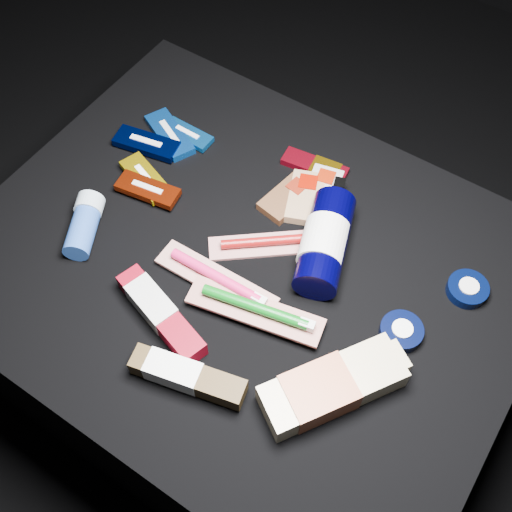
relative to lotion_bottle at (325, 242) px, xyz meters
The scene contains 21 objects.
ground 0.46m from the lotion_bottle, 139.37° to the right, with size 3.00×3.00×0.00m, color black.
cloth_table 0.28m from the lotion_bottle, 139.37° to the right, with size 0.98×0.78×0.40m, color black.
luna_bar_0 0.41m from the lotion_bottle, 169.85° to the left, with size 0.14×0.10×0.02m.
luna_bar_1 0.38m from the lotion_bottle, 166.14° to the left, with size 0.10×0.04×0.01m.
luna_bar_2 0.42m from the lotion_bottle, behind, with size 0.14×0.07×0.02m.
luna_bar_3 0.37m from the lotion_bottle, behind, with size 0.13×0.08×0.02m.
luna_bar_4 0.35m from the lotion_bottle, 168.73° to the right, with size 0.13×0.06×0.02m.
clif_bar_0 0.14m from the lotion_bottle, 148.97° to the left, with size 0.08×0.12×0.02m.
clif_bar_1 0.14m from the lotion_bottle, 121.37° to the left, with size 0.08×0.12×0.02m.
clif_bar_2 0.13m from the lotion_bottle, 135.38° to the left, with size 0.10×0.13×0.02m.
power_bar 0.20m from the lotion_bottle, 123.24° to the left, with size 0.13×0.06×0.02m.
lotion_bottle is the anchor object (origin of this frame).
cream_tin_upper 0.26m from the lotion_bottle, 15.94° to the left, with size 0.07×0.07×0.02m.
cream_tin_lower 0.20m from the lotion_bottle, 19.19° to the right, with size 0.07×0.07×0.02m.
bodywash_bottle 0.26m from the lotion_bottle, 57.69° to the right, with size 0.19×0.23×0.05m.
deodorant_stick 0.43m from the lotion_bottle, 152.77° to the right, with size 0.10×0.13×0.05m.
toothbrush_pack_0 0.10m from the lotion_bottle, 156.94° to the right, with size 0.19×0.17×0.02m.
toothbrush_pack_1 0.20m from the lotion_bottle, 128.06° to the right, with size 0.23×0.06×0.03m.
toothbrush_pack_2 0.17m from the lotion_bottle, 99.93° to the right, with size 0.24×0.10×0.03m.
toothpaste_carton_red 0.31m from the lotion_bottle, 122.73° to the right, with size 0.20×0.10×0.04m.
toothpaste_carton_green 0.33m from the lotion_bottle, 100.81° to the right, with size 0.19×0.08×0.04m.
Camera 1 is at (0.35, -0.49, 1.36)m, focal length 45.00 mm.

